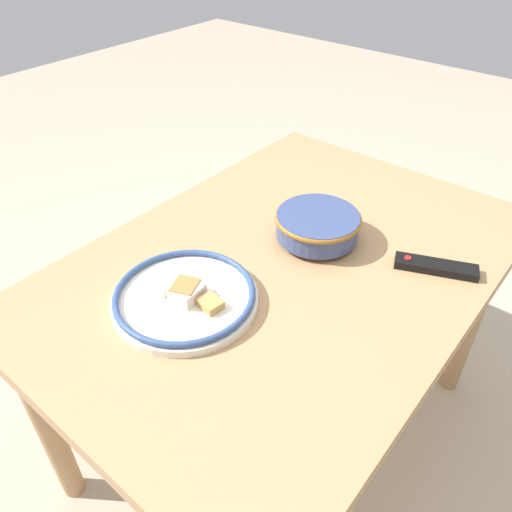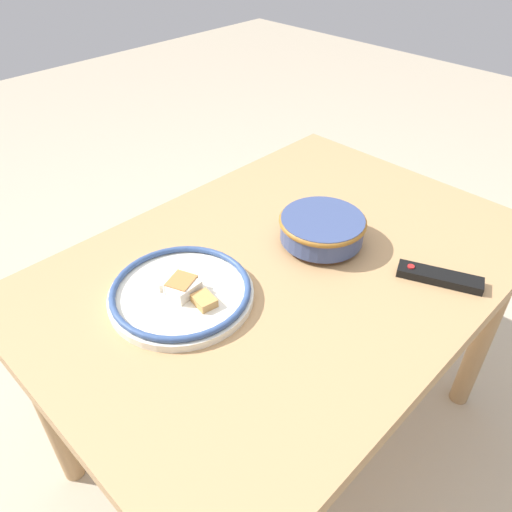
# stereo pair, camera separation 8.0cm
# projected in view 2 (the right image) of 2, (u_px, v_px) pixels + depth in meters

# --- Properties ---
(ground_plane) EXTENTS (8.00, 8.00, 0.00)m
(ground_plane) POSITION_uv_depth(u_px,v_px,m) (279.00, 432.00, 1.61)
(ground_plane) COLOR #B7A88E
(dining_table) EXTENTS (1.20, 0.83, 0.70)m
(dining_table) POSITION_uv_depth(u_px,v_px,m) (287.00, 289.00, 1.23)
(dining_table) COLOR tan
(dining_table) RESTS_ON ground_plane
(noodle_bowl) EXTENTS (0.21, 0.21, 0.07)m
(noodle_bowl) POSITION_uv_depth(u_px,v_px,m) (322.00, 228.00, 1.21)
(noodle_bowl) COLOR #384775
(noodle_bowl) RESTS_ON dining_table
(food_plate) EXTENTS (0.31, 0.31, 0.05)m
(food_plate) POSITION_uv_depth(u_px,v_px,m) (181.00, 292.00, 1.06)
(food_plate) COLOR silver
(food_plate) RESTS_ON dining_table
(tv_remote) EXTENTS (0.11, 0.19, 0.02)m
(tv_remote) POSITION_uv_depth(u_px,v_px,m) (439.00, 277.00, 1.12)
(tv_remote) COLOR black
(tv_remote) RESTS_ON dining_table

